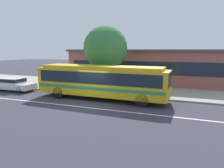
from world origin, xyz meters
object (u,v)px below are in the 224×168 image
(pedestrian_waiting_near_sign, at_px, (81,81))
(pedestrian_standing_by_tree, at_px, (161,84))
(pedestrian_walking_along_curb, at_px, (103,81))
(sedan_behind_bus, at_px, (12,84))
(transit_bus, at_px, (101,80))
(street_tree_near_stop, at_px, (105,48))

(pedestrian_waiting_near_sign, bearing_deg, pedestrian_standing_by_tree, 7.62)
(pedestrian_waiting_near_sign, relative_size, pedestrian_walking_along_curb, 1.02)
(pedestrian_waiting_near_sign, distance_m, pedestrian_standing_by_tree, 7.50)
(sedan_behind_bus, distance_m, pedestrian_standing_by_tree, 14.57)
(transit_bus, xyz_separation_m, street_tree_near_stop, (-1.07, 3.53, 2.61))
(transit_bus, distance_m, sedan_behind_bus, 9.90)
(pedestrian_standing_by_tree, height_order, street_tree_near_stop, street_tree_near_stop)
(transit_bus, bearing_deg, pedestrian_standing_by_tree, 33.31)
(transit_bus, xyz_separation_m, pedestrian_standing_by_tree, (4.45, 2.92, -0.56))
(sedan_behind_bus, xyz_separation_m, pedestrian_walking_along_curb, (8.86, 2.53, 0.38))
(pedestrian_walking_along_curb, distance_m, street_tree_near_stop, 3.24)
(sedan_behind_bus, height_order, pedestrian_standing_by_tree, pedestrian_standing_by_tree)
(pedestrian_waiting_near_sign, xyz_separation_m, pedestrian_walking_along_curb, (1.99, 0.77, -0.03))
(pedestrian_standing_by_tree, bearing_deg, pedestrian_waiting_near_sign, -172.38)
(pedestrian_waiting_near_sign, bearing_deg, transit_bus, -32.84)
(pedestrian_walking_along_curb, relative_size, street_tree_near_stop, 0.27)
(street_tree_near_stop, bearing_deg, sedan_behind_bus, -159.07)
(transit_bus, relative_size, street_tree_near_stop, 1.76)
(sedan_behind_bus, relative_size, pedestrian_walking_along_curb, 2.71)
(pedestrian_walking_along_curb, bearing_deg, pedestrian_waiting_near_sign, -158.71)
(transit_bus, relative_size, pedestrian_waiting_near_sign, 6.39)
(pedestrian_standing_by_tree, bearing_deg, sedan_behind_bus, -169.11)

